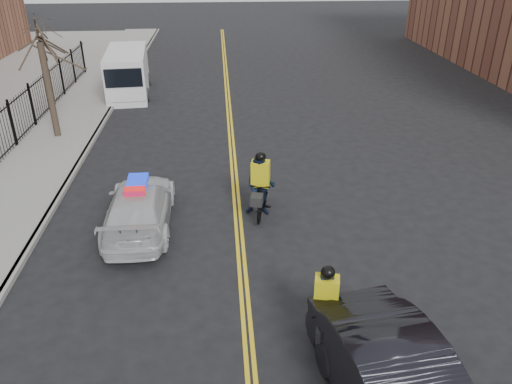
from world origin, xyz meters
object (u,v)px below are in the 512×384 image
Objects in this scene: cargo_van at (128,74)px; cyclist_far at (260,190)px; cyclist_near at (324,315)px; police_cruiser at (139,207)px.

cargo_van reaches higher than cyclist_far.
cyclist_near is at bearing -67.87° from cyclist_far.
police_cruiser is 6.95m from cyclist_near.
cargo_van is (-2.50, 14.53, 0.47)m from police_cruiser.
cyclist_near is 0.96× the size of cyclist_far.
cyclist_far is (-0.92, 5.71, 0.16)m from cyclist_near.
police_cruiser is 2.25× the size of cyclist_near.
cyclist_near is at bearing 130.90° from police_cruiser.
cyclist_far reaches higher than cyclist_near.
cyclist_far reaches higher than police_cruiser.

